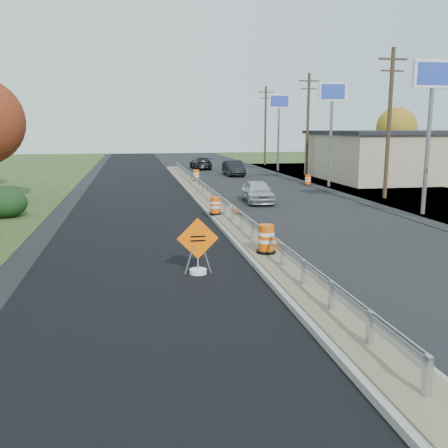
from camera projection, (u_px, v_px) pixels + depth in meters
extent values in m
plane|color=black|center=(242.00, 234.00, 21.72)|extent=(140.00, 140.00, 0.00)
cube|color=black|center=(137.00, 203.00, 30.59)|extent=(7.20, 120.00, 0.01)
cube|color=gray|center=(213.00, 204.00, 29.43)|extent=(1.60, 55.00, 0.18)
cube|color=brown|center=(213.00, 202.00, 29.40)|extent=(1.25, 55.00, 0.05)
cube|color=silver|center=(427.00, 376.00, 8.09)|extent=(0.10, 0.15, 0.70)
cube|color=silver|center=(370.00, 328.00, 10.02)|extent=(0.10, 0.15, 0.70)
cube|color=silver|center=(331.00, 296.00, 11.95)|extent=(0.10, 0.15, 0.70)
cube|color=silver|center=(304.00, 272.00, 13.89)|extent=(0.10, 0.15, 0.70)
cube|color=silver|center=(282.00, 255.00, 15.82)|extent=(0.10, 0.15, 0.70)
cube|color=silver|center=(266.00, 241.00, 17.75)|extent=(0.10, 0.15, 0.70)
cube|color=silver|center=(253.00, 230.00, 19.68)|extent=(0.10, 0.15, 0.70)
cube|color=silver|center=(242.00, 220.00, 21.61)|extent=(0.10, 0.15, 0.70)
cube|color=silver|center=(233.00, 213.00, 23.54)|extent=(0.10, 0.15, 0.70)
cube|color=silver|center=(225.00, 206.00, 25.47)|extent=(0.10, 0.15, 0.70)
cube|color=silver|center=(218.00, 201.00, 27.40)|extent=(0.10, 0.15, 0.70)
cube|color=silver|center=(213.00, 196.00, 29.33)|extent=(0.10, 0.15, 0.70)
cube|color=silver|center=(208.00, 192.00, 31.26)|extent=(0.10, 0.15, 0.70)
cube|color=silver|center=(203.00, 188.00, 33.20)|extent=(0.10, 0.15, 0.70)
cube|color=silver|center=(199.00, 185.00, 35.13)|extent=(0.10, 0.15, 0.70)
cube|color=silver|center=(196.00, 182.00, 37.06)|extent=(0.10, 0.15, 0.70)
cube|color=silver|center=(192.00, 179.00, 38.99)|extent=(0.10, 0.15, 0.70)
cube|color=silver|center=(189.00, 177.00, 40.92)|extent=(0.10, 0.15, 0.70)
cube|color=silver|center=(187.00, 174.00, 42.85)|extent=(0.10, 0.15, 0.70)
cube|color=silver|center=(184.00, 172.00, 44.78)|extent=(0.10, 0.15, 0.70)
cube|color=silver|center=(182.00, 170.00, 46.71)|extent=(0.10, 0.15, 0.70)
cube|color=silver|center=(180.00, 169.00, 48.64)|extent=(0.10, 0.15, 0.70)
cube|color=silver|center=(178.00, 167.00, 50.57)|extent=(0.10, 0.15, 0.70)
cube|color=silver|center=(176.00, 166.00, 52.51)|extent=(0.10, 0.15, 0.70)
cube|color=silver|center=(210.00, 190.00, 30.26)|extent=(0.04, 46.00, 0.34)
cube|color=silver|center=(210.00, 192.00, 30.28)|extent=(0.06, 46.00, 0.03)
cube|color=silver|center=(210.00, 189.00, 30.25)|extent=(0.06, 46.00, 0.03)
cube|color=tan|center=(424.00, 156.00, 44.38)|extent=(18.00, 12.00, 4.00)
cube|color=black|center=(426.00, 132.00, 43.97)|extent=(18.50, 12.50, 0.30)
cube|color=black|center=(329.00, 162.00, 42.86)|extent=(0.08, 7.20, 2.20)
cylinder|color=slate|center=(427.00, 150.00, 25.83)|extent=(0.22, 0.22, 6.80)
cube|color=white|center=(433.00, 74.00, 25.11)|extent=(2.20, 0.25, 1.40)
cube|color=#263FB2|center=(433.00, 74.00, 25.11)|extent=(1.90, 0.30, 1.10)
cylinder|color=slate|center=(330.00, 143.00, 38.38)|extent=(0.22, 0.22, 6.80)
cube|color=white|center=(332.00, 92.00, 37.66)|extent=(2.20, 0.25, 1.40)
cube|color=#263FB2|center=(332.00, 92.00, 37.66)|extent=(1.90, 0.30, 1.10)
cylinder|color=slate|center=(278.00, 139.00, 51.90)|extent=(0.22, 0.22, 6.80)
cube|color=white|center=(279.00, 101.00, 51.18)|extent=(2.20, 0.25, 1.40)
cube|color=#263FB2|center=(279.00, 101.00, 51.18)|extent=(1.90, 0.30, 1.10)
cylinder|color=#473523|center=(389.00, 125.00, 31.56)|extent=(0.26, 0.26, 9.40)
cube|color=#473523|center=(393.00, 59.00, 30.79)|extent=(1.90, 0.12, 0.12)
cube|color=#473523|center=(392.00, 71.00, 30.93)|extent=(1.50, 0.10, 0.10)
cylinder|color=#473523|center=(308.00, 126.00, 46.04)|extent=(0.26, 0.26, 9.40)
cube|color=#473523|center=(309.00, 81.00, 45.28)|extent=(1.90, 0.12, 0.12)
cube|color=#473523|center=(309.00, 89.00, 45.41)|extent=(1.50, 0.10, 0.10)
cylinder|color=#473523|center=(265.00, 126.00, 60.52)|extent=(0.26, 0.26, 9.40)
cube|color=#473523|center=(266.00, 92.00, 59.76)|extent=(1.90, 0.12, 0.12)
cube|color=#473523|center=(266.00, 98.00, 59.89)|extent=(1.50, 0.10, 0.10)
ellipsoid|color=black|center=(6.00, 203.00, 25.42)|extent=(2.09, 2.09, 1.52)
cylinder|color=#473523|center=(395.00, 153.00, 58.87)|extent=(0.36, 0.36, 3.08)
sphere|color=#A28122|center=(396.00, 127.00, 58.30)|extent=(4.62, 4.62, 4.62)
cylinder|color=white|center=(198.00, 272.00, 15.71)|extent=(0.54, 0.54, 0.16)
cube|color=slate|center=(189.00, 259.00, 15.59)|extent=(0.32, 0.05, 0.94)
cube|color=slate|center=(207.00, 259.00, 15.68)|extent=(0.32, 0.05, 0.94)
cube|color=slate|center=(198.00, 259.00, 15.68)|extent=(0.04, 0.24, 0.96)
cube|color=#F15C04|center=(198.00, 238.00, 15.51)|extent=(1.31, 0.06, 1.31)
cube|color=black|center=(198.00, 237.00, 15.48)|extent=(0.47, 0.02, 0.05)
cube|color=black|center=(198.00, 241.00, 15.50)|extent=(0.47, 0.02, 0.05)
cylinder|color=black|center=(266.00, 252.00, 17.44)|extent=(0.68, 0.68, 0.09)
cylinder|color=#DC5209|center=(266.00, 238.00, 17.35)|extent=(0.55, 0.55, 0.96)
cylinder|color=white|center=(266.00, 234.00, 17.32)|extent=(0.56, 0.56, 0.13)
cylinder|color=white|center=(266.00, 241.00, 17.36)|extent=(0.56, 0.56, 0.13)
cylinder|color=black|center=(215.00, 213.00, 25.19)|extent=(0.60, 0.60, 0.08)
cylinder|color=#E74E09|center=(215.00, 205.00, 25.11)|extent=(0.48, 0.48, 0.84)
cylinder|color=white|center=(215.00, 202.00, 25.08)|extent=(0.50, 0.50, 0.11)
cylinder|color=white|center=(215.00, 207.00, 25.12)|extent=(0.50, 0.50, 0.11)
cylinder|color=black|center=(196.00, 180.00, 41.04)|extent=(0.61, 0.61, 0.08)
cylinder|color=#FB5C0A|center=(196.00, 175.00, 40.95)|extent=(0.49, 0.49, 0.86)
cylinder|color=white|center=(196.00, 173.00, 40.93)|extent=(0.51, 0.51, 0.11)
cylinder|color=white|center=(196.00, 176.00, 40.97)|extent=(0.51, 0.51, 0.11)
cylinder|color=black|center=(308.00, 185.00, 39.92)|extent=(0.57, 0.57, 0.08)
cylinder|color=#FF490A|center=(308.00, 180.00, 39.84)|extent=(0.46, 0.46, 0.80)
cylinder|color=white|center=(308.00, 178.00, 39.82)|extent=(0.47, 0.47, 0.10)
cylinder|color=white|center=(308.00, 181.00, 39.86)|extent=(0.47, 0.47, 0.10)
imported|color=silver|center=(258.00, 192.00, 30.57)|extent=(1.86, 4.09, 1.36)
imported|color=black|center=(234.00, 168.00, 47.77)|extent=(1.53, 4.38, 1.44)
imported|color=black|center=(201.00, 163.00, 55.21)|extent=(2.13, 4.76, 1.35)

